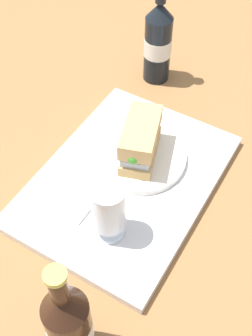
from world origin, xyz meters
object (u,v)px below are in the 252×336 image
object	(u,v)px
beer_bottle	(69,326)
beer_glass	(109,210)
second_bottle	(158,41)
sandwich	(139,141)
plate	(139,156)

from	to	relation	value
beer_bottle	beer_glass	bearing A→B (deg)	-163.00
beer_bottle	second_bottle	bearing A→B (deg)	-162.38
beer_glass	sandwich	bearing A→B (deg)	-167.19
plate	second_bottle	world-z (taller)	second_bottle
beer_glass	beer_bottle	world-z (taller)	beer_bottle
plate	second_bottle	bearing A→B (deg)	-158.99
beer_glass	beer_bottle	size ratio (longest dim) A/B	0.47
sandwich	second_bottle	distance (m)	0.30
plate	beer_glass	world-z (taller)	beer_glass
sandwich	beer_bottle	distance (m)	0.39
plate	beer_glass	size ratio (longest dim) A/B	1.52
plate	beer_bottle	size ratio (longest dim) A/B	0.71
plate	second_bottle	size ratio (longest dim) A/B	0.71
beer_glass	second_bottle	distance (m)	0.47
sandwich	second_bottle	world-z (taller)	second_bottle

